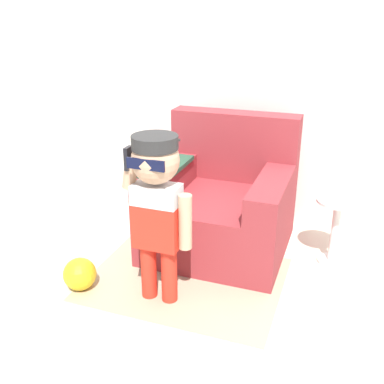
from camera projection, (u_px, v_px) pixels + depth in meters
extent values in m
plane|color=beige|center=(222.00, 245.00, 3.42)|extent=(10.00, 10.00, 0.00)
cube|color=silver|center=(248.00, 60.00, 3.47)|extent=(10.00, 0.05, 2.60)
cube|color=maroon|center=(219.00, 221.00, 3.31)|extent=(0.97, 0.95, 0.43)
cube|color=maroon|center=(235.00, 146.00, 3.46)|extent=(0.97, 0.20, 0.52)
cube|color=maroon|center=(166.00, 180.00, 3.23)|extent=(0.21, 0.75, 0.19)
cube|color=maroon|center=(271.00, 194.00, 2.99)|extent=(0.21, 0.75, 0.19)
cube|color=#284C38|center=(165.00, 166.00, 3.19)|extent=(0.25, 0.52, 0.03)
cylinder|color=red|center=(149.00, 270.00, 2.75)|extent=(0.10, 0.10, 0.37)
cylinder|color=red|center=(169.00, 274.00, 2.71)|extent=(0.10, 0.10, 0.37)
cube|color=red|center=(157.00, 225.00, 2.61)|extent=(0.27, 0.16, 0.27)
cube|color=silver|center=(156.00, 194.00, 2.54)|extent=(0.27, 0.16, 0.12)
sphere|color=tan|center=(155.00, 160.00, 2.46)|extent=(0.27, 0.27, 0.27)
cylinder|color=#2D2D2D|center=(155.00, 142.00, 2.42)|extent=(0.26, 0.26, 0.07)
cube|color=#2D2D2D|center=(164.00, 141.00, 2.54)|extent=(0.15, 0.12, 0.01)
cube|color=#0F1433|center=(145.00, 165.00, 2.35)|extent=(0.22, 0.01, 0.06)
cylinder|color=tan|center=(185.00, 222.00, 2.54)|extent=(0.08, 0.08, 0.33)
cylinder|color=tan|center=(130.00, 173.00, 2.54)|extent=(0.11, 0.08, 0.20)
cube|color=black|center=(128.00, 158.00, 2.49)|extent=(0.02, 0.07, 0.13)
cylinder|color=white|center=(331.00, 261.00, 3.19)|extent=(0.19, 0.19, 0.02)
cylinder|color=white|center=(335.00, 233.00, 3.11)|extent=(0.05, 0.05, 0.46)
cylinder|color=white|center=(339.00, 201.00, 3.02)|extent=(0.30, 0.30, 0.02)
cube|color=tan|center=(186.00, 278.00, 2.99)|extent=(1.25, 0.98, 0.01)
sphere|color=yellow|center=(80.00, 274.00, 2.86)|extent=(0.21, 0.21, 0.21)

